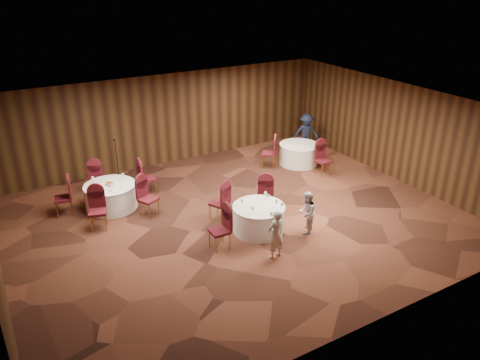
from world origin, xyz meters
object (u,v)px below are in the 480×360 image
table_left (111,196)px  woman_a (276,234)px  table_main (259,218)px  table_right (299,154)px  mic_stand (119,176)px  woman_b (306,213)px  man_c (306,133)px

table_left → woman_a: size_ratio=1.18×
table_main → table_right: (3.78, 3.30, 0.00)m
mic_stand → woman_b: size_ratio=1.44×
table_left → man_c: bearing=6.6°
mic_stand → man_c: 7.26m
woman_b → man_c: size_ratio=0.80×
table_left → mic_stand: mic_stand is taller
table_main → table_left: bearing=132.6°
table_left → man_c: size_ratio=1.02×
woman_a → woman_b: (1.36, 0.56, -0.04)m
table_main → woman_b: 1.28m
table_right → table_main: bearing=-138.9°
man_c → woman_a: bearing=-107.1°
mic_stand → woman_a: 6.01m
table_left → man_c: man_c is taller
table_main → table_left: 4.49m
table_main → woman_a: size_ratio=1.10×
woman_b → man_c: man_c is taller
table_main → woman_b: woman_b is taller
table_left → mic_stand: 1.19m
table_main → mic_stand: (-2.47, 4.35, 0.13)m
table_left → woman_b: bearing=-44.4°
table_right → mic_stand: bearing=170.5°
table_main → mic_stand: size_ratio=0.82×
mic_stand → woman_b: bearing=-55.1°
woman_a → woman_b: bearing=-163.6°
table_right → mic_stand: mic_stand is taller
mic_stand → woman_a: (2.16, -5.61, 0.13)m
table_left → table_right: same height
table_right → woman_b: size_ratio=1.19×
table_main → mic_stand: mic_stand is taller
table_right → woman_b: bearing=-124.4°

